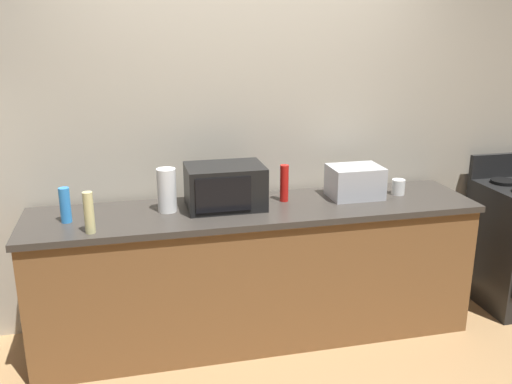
% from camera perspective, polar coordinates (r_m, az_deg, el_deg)
% --- Properties ---
extents(ground_plane, '(8.00, 8.00, 0.00)m').
position_cam_1_polar(ground_plane, '(3.57, 1.54, -17.42)').
color(ground_plane, '#A87F51').
extents(back_wall, '(6.40, 0.10, 2.70)m').
position_cam_1_polar(back_wall, '(3.80, -1.43, 6.82)').
color(back_wall, '#B2A893').
rests_on(back_wall, ground_plane).
extents(counter_run, '(2.84, 0.64, 0.90)m').
position_cam_1_polar(counter_run, '(3.69, 0.00, -8.18)').
color(counter_run, brown).
rests_on(counter_run, ground_plane).
extents(microwave, '(0.48, 0.35, 0.27)m').
position_cam_1_polar(microwave, '(3.49, -3.19, 0.57)').
color(microwave, black).
rests_on(microwave, counter_run).
extents(toaster_oven, '(0.34, 0.26, 0.21)m').
position_cam_1_polar(toaster_oven, '(3.75, 10.06, 1.04)').
color(toaster_oven, '#B7BABF').
rests_on(toaster_oven, counter_run).
extents(paper_towel_roll, '(0.12, 0.12, 0.27)m').
position_cam_1_polar(paper_towel_roll, '(3.45, -9.10, 0.18)').
color(paper_towel_roll, white).
rests_on(paper_towel_roll, counter_run).
extents(bottle_vinegar, '(0.06, 0.06, 0.24)m').
position_cam_1_polar(bottle_vinegar, '(3.19, -16.69, -2.04)').
color(bottle_vinegar, beige).
rests_on(bottle_vinegar, counter_run).
extents(bottle_hot_sauce, '(0.06, 0.06, 0.24)m').
position_cam_1_polar(bottle_hot_sauce, '(3.61, 2.90, 0.91)').
color(bottle_hot_sauce, red).
rests_on(bottle_hot_sauce, counter_run).
extents(bottle_spray_cleaner, '(0.06, 0.06, 0.21)m').
position_cam_1_polar(bottle_spray_cleaner, '(3.41, -18.90, -1.27)').
color(bottle_spray_cleaner, '#338CE5').
rests_on(bottle_spray_cleaner, counter_run).
extents(mug_white, '(0.09, 0.09, 0.10)m').
position_cam_1_polar(mug_white, '(3.89, 14.31, 0.50)').
color(mug_white, white).
rests_on(mug_white, counter_run).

